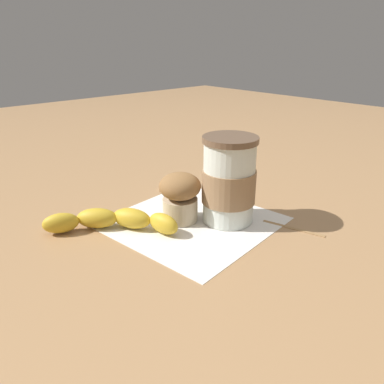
% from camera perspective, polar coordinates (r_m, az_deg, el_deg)
% --- Properties ---
extents(ground_plane, '(3.00, 3.00, 0.00)m').
position_cam_1_polar(ground_plane, '(0.68, 0.00, -4.56)').
color(ground_plane, '#A87C51').
extents(paper_napkin, '(0.30, 0.30, 0.00)m').
position_cam_1_polar(paper_napkin, '(0.68, 0.00, -4.51)').
color(paper_napkin, white).
rests_on(paper_napkin, ground_plane).
extents(coffee_cup, '(0.10, 0.10, 0.15)m').
position_cam_1_polar(coffee_cup, '(0.65, 5.64, 1.61)').
color(coffee_cup, silver).
rests_on(coffee_cup, paper_napkin).
extents(muffin, '(0.07, 0.07, 0.09)m').
position_cam_1_polar(muffin, '(0.66, -1.84, -0.48)').
color(muffin, beige).
rests_on(muffin, paper_napkin).
extents(banana, '(0.18, 0.18, 0.03)m').
position_cam_1_polar(banana, '(0.65, -11.87, -4.23)').
color(banana, gold).
rests_on(banana, paper_napkin).
extents(sugar_packet, '(0.06, 0.06, 0.01)m').
position_cam_1_polar(sugar_packet, '(0.82, -3.10, 0.60)').
color(sugar_packet, '#E0B27F').
rests_on(sugar_packet, ground_plane).
extents(wooden_stirrer, '(0.04, 0.11, 0.00)m').
position_cam_1_polar(wooden_stirrer, '(0.68, 15.16, -5.34)').
color(wooden_stirrer, '#9E7547').
rests_on(wooden_stirrer, ground_plane).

